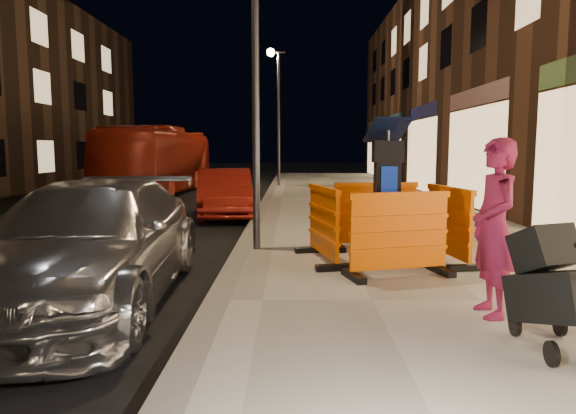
{
  "coord_description": "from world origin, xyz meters",
  "views": [
    {
      "loc": [
        0.85,
        -5.65,
        1.86
      ],
      "look_at": [
        0.8,
        1.0,
        1.1
      ],
      "focal_mm": 32.0,
      "sensor_mm": 36.0,
      "label": 1
    }
  ],
  "objects_px": {
    "barrier_bldgside": "(449,224)",
    "car_silver": "(93,301)",
    "stroller": "(557,290)",
    "barrier_kerbside": "(324,224)",
    "barrier_front": "(399,234)",
    "parking_kiosk": "(387,194)",
    "car_red": "(225,217)",
    "man": "(494,228)",
    "bus_doubledecker": "(161,193)",
    "barrier_back": "(376,216)"
  },
  "relations": [
    {
      "from": "barrier_front",
      "to": "barrier_kerbside",
      "type": "xyz_separation_m",
      "value": [
        -0.95,
        0.95,
        0.0
      ]
    },
    {
      "from": "barrier_bldgside",
      "to": "car_red",
      "type": "xyz_separation_m",
      "value": [
        -4.21,
        6.21,
        -0.72
      ]
    },
    {
      "from": "barrier_back",
      "to": "car_red",
      "type": "distance_m",
      "value": 6.23
    },
    {
      "from": "parking_kiosk",
      "to": "car_red",
      "type": "bearing_deg",
      "value": 106.99
    },
    {
      "from": "barrier_bldgside",
      "to": "stroller",
      "type": "distance_m",
      "value": 3.46
    },
    {
      "from": "barrier_front",
      "to": "barrier_back",
      "type": "xyz_separation_m",
      "value": [
        0.0,
        1.9,
        0.0
      ]
    },
    {
      "from": "barrier_bldgside",
      "to": "car_red",
      "type": "height_order",
      "value": "barrier_bldgside"
    },
    {
      "from": "car_silver",
      "to": "car_red",
      "type": "xyz_separation_m",
      "value": [
        0.61,
        7.85,
        0.0
      ]
    },
    {
      "from": "barrier_front",
      "to": "parking_kiosk",
      "type": "bearing_deg",
      "value": 74.32
    },
    {
      "from": "barrier_kerbside",
      "to": "man",
      "type": "height_order",
      "value": "man"
    },
    {
      "from": "barrier_bldgside",
      "to": "car_red",
      "type": "bearing_deg",
      "value": 25.43
    },
    {
      "from": "barrier_front",
      "to": "car_red",
      "type": "distance_m",
      "value": 7.9
    },
    {
      "from": "barrier_front",
      "to": "car_red",
      "type": "bearing_deg",
      "value": 98.77
    },
    {
      "from": "car_red",
      "to": "bus_doubledecker",
      "type": "height_order",
      "value": "bus_doubledecker"
    },
    {
      "from": "barrier_back",
      "to": "man",
      "type": "bearing_deg",
      "value": -87.65
    },
    {
      "from": "barrier_back",
      "to": "barrier_kerbside",
      "type": "height_order",
      "value": "same"
    },
    {
      "from": "car_red",
      "to": "stroller",
      "type": "relative_size",
      "value": 3.84
    },
    {
      "from": "parking_kiosk",
      "to": "bus_doubledecker",
      "type": "xyz_separation_m",
      "value": [
        -6.87,
        13.52,
        -1.17
      ]
    },
    {
      "from": "car_red",
      "to": "man",
      "type": "bearing_deg",
      "value": -74.33
    },
    {
      "from": "man",
      "to": "barrier_bldgside",
      "type": "bearing_deg",
      "value": 171.28
    },
    {
      "from": "man",
      "to": "stroller",
      "type": "bearing_deg",
      "value": 11.14
    },
    {
      "from": "barrier_kerbside",
      "to": "stroller",
      "type": "xyz_separation_m",
      "value": [
        1.77,
        -3.46,
        -0.05
      ]
    },
    {
      "from": "stroller",
      "to": "man",
      "type": "bearing_deg",
      "value": 81.14
    },
    {
      "from": "parking_kiosk",
      "to": "barrier_front",
      "type": "relative_size",
      "value": 1.4
    },
    {
      "from": "stroller",
      "to": "barrier_bldgside",
      "type": "bearing_deg",
      "value": 66.47
    },
    {
      "from": "barrier_kerbside",
      "to": "car_red",
      "type": "height_order",
      "value": "barrier_kerbside"
    },
    {
      "from": "barrier_front",
      "to": "barrier_kerbside",
      "type": "bearing_deg",
      "value": 119.32
    },
    {
      "from": "man",
      "to": "car_red",
      "type": "bearing_deg",
      "value": -157.54
    },
    {
      "from": "barrier_back",
      "to": "man",
      "type": "xyz_separation_m",
      "value": [
        0.62,
        -3.51,
        0.34
      ]
    },
    {
      "from": "barrier_front",
      "to": "man",
      "type": "bearing_deg",
      "value": -84.6
    },
    {
      "from": "barrier_bldgside",
      "to": "car_silver",
      "type": "height_order",
      "value": "barrier_bldgside"
    },
    {
      "from": "barrier_bldgside",
      "to": "car_silver",
      "type": "xyz_separation_m",
      "value": [
        -4.81,
        -1.63,
        -0.72
      ]
    },
    {
      "from": "barrier_kerbside",
      "to": "car_silver",
      "type": "height_order",
      "value": "barrier_kerbside"
    },
    {
      "from": "car_red",
      "to": "man",
      "type": "distance_m",
      "value": 9.65
    },
    {
      "from": "barrier_front",
      "to": "barrier_bldgside",
      "type": "xyz_separation_m",
      "value": [
        0.95,
        0.95,
        0.0
      ]
    },
    {
      "from": "stroller",
      "to": "barrier_back",
      "type": "bearing_deg",
      "value": 79.15
    },
    {
      "from": "man",
      "to": "barrier_back",
      "type": "bearing_deg",
      "value": -171.36
    },
    {
      "from": "car_red",
      "to": "parking_kiosk",
      "type": "bearing_deg",
      "value": -70.51
    },
    {
      "from": "car_silver",
      "to": "parking_kiosk",
      "type": "bearing_deg",
      "value": 20.43
    },
    {
      "from": "man",
      "to": "barrier_front",
      "type": "bearing_deg",
      "value": -160.31
    },
    {
      "from": "barrier_kerbside",
      "to": "car_silver",
      "type": "distance_m",
      "value": 3.42
    },
    {
      "from": "barrier_back",
      "to": "barrier_bldgside",
      "type": "relative_size",
      "value": 1.0
    },
    {
      "from": "parking_kiosk",
      "to": "barrier_bldgside",
      "type": "relative_size",
      "value": 1.4
    },
    {
      "from": "stroller",
      "to": "barrier_kerbside",
      "type": "bearing_deg",
      "value": 95.71
    },
    {
      "from": "barrier_front",
      "to": "man",
      "type": "relative_size",
      "value": 0.8
    },
    {
      "from": "parking_kiosk",
      "to": "bus_doubledecker",
      "type": "distance_m",
      "value": 15.21
    },
    {
      "from": "barrier_bldgside",
      "to": "car_silver",
      "type": "relative_size",
      "value": 0.29
    },
    {
      "from": "barrier_front",
      "to": "bus_doubledecker",
      "type": "height_order",
      "value": "bus_doubledecker"
    },
    {
      "from": "barrier_front",
      "to": "bus_doubledecker",
      "type": "bearing_deg",
      "value": 99.72
    },
    {
      "from": "parking_kiosk",
      "to": "barrier_back",
      "type": "height_order",
      "value": "parking_kiosk"
    }
  ]
}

